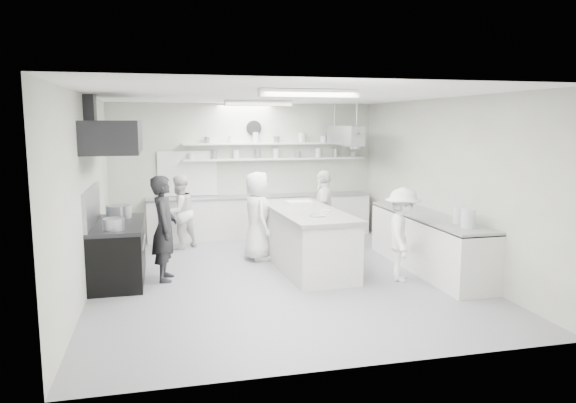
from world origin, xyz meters
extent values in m
cube|color=#92909C|center=(0.00, 0.00, -0.01)|extent=(6.00, 7.00, 0.02)
cube|color=white|center=(0.00, 0.00, 3.01)|extent=(6.00, 7.00, 0.02)
cube|color=beige|center=(0.00, 3.50, 1.50)|extent=(6.00, 0.04, 3.00)
cube|color=beige|center=(0.00, -3.50, 1.50)|extent=(6.00, 0.04, 3.00)
cube|color=beige|center=(-3.00, 0.00, 1.50)|extent=(0.04, 7.00, 3.00)
cube|color=beige|center=(3.00, 0.00, 1.50)|extent=(0.04, 7.00, 3.00)
cube|color=black|center=(-2.60, 0.40, 0.45)|extent=(0.80, 1.80, 0.90)
cube|color=#262529|center=(-2.60, 0.40, 2.35)|extent=(0.85, 2.00, 0.50)
cube|color=white|center=(0.30, 3.20, 0.46)|extent=(5.00, 0.60, 0.92)
cube|color=white|center=(0.70, 3.37, 1.75)|extent=(4.20, 0.26, 0.04)
cube|color=white|center=(0.70, 3.37, 2.10)|extent=(4.20, 0.26, 0.04)
cube|color=black|center=(-1.30, 3.48, 1.45)|extent=(1.30, 0.04, 1.00)
cylinder|color=silver|center=(0.20, 3.46, 2.45)|extent=(0.32, 0.05, 0.32)
cube|color=white|center=(2.65, -0.20, 0.47)|extent=(0.74, 3.30, 0.94)
cube|color=#A3A8AE|center=(2.00, 2.40, 2.30)|extent=(0.30, 1.60, 0.40)
cube|color=white|center=(0.00, -1.80, 2.94)|extent=(1.30, 0.25, 0.10)
cube|color=white|center=(0.00, 1.80, 2.94)|extent=(1.30, 0.25, 0.10)
cube|color=white|center=(0.60, 0.45, 0.50)|extent=(1.16, 2.77, 1.00)
cylinder|color=#A3A8AE|center=(-2.60, 0.87, 1.04)|extent=(0.42, 0.42, 0.26)
imported|color=#242327|center=(-1.85, 0.24, 0.86)|extent=(0.47, 0.66, 1.73)
imported|color=white|center=(-1.53, 2.45, 0.76)|extent=(0.94, 0.90, 1.53)
imported|color=white|center=(-0.14, 1.20, 0.83)|extent=(0.59, 0.85, 1.67)
imported|color=white|center=(1.25, 1.47, 0.82)|extent=(0.70, 1.04, 1.64)
imported|color=white|center=(1.92, -0.69, 0.77)|extent=(0.94, 1.14, 1.53)
imported|color=#A3A8AE|center=(0.60, -0.25, 1.03)|extent=(0.29, 0.29, 0.06)
imported|color=white|center=(0.85, 0.18, 1.04)|extent=(0.27, 0.27, 0.07)
imported|color=white|center=(2.84, -1.12, 0.97)|extent=(0.28, 0.28, 0.05)
camera|label=1|loc=(-1.88, -8.50, 2.57)|focal=33.19mm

